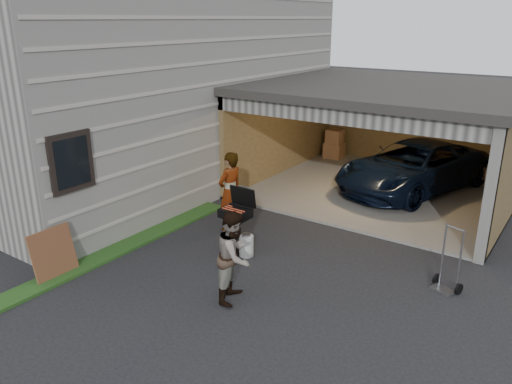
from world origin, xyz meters
TOP-DOWN VIEW (x-y plane):
  - ground at (0.00, 0.00)m, footprint 80.00×80.00m
  - house at (-6.00, 4.00)m, footprint 7.00×11.00m
  - groundcover_strip at (-2.25, -1.00)m, footprint 0.50×8.00m
  - garage at (0.76, 6.79)m, footprint 6.80×6.30m
  - minivan at (1.42, 6.90)m, footprint 3.43×5.12m
  - woman at (-1.04, 2.07)m, footprint 0.51×0.70m
  - man at (0.80, -0.20)m, footprint 0.79×0.90m
  - bbq_grill at (-0.28, 1.28)m, footprint 0.59×0.52m
  - propane_tank at (0.01, 1.21)m, footprint 0.31×0.31m
  - plywood_panel at (-2.34, -1.49)m, footprint 0.23×0.84m
  - hand_truck at (3.65, 2.11)m, footprint 0.53×0.48m

SIDE VIEW (x-z plane):
  - ground at x=0.00m, z-range 0.00..0.00m
  - groundcover_strip at x=-2.25m, z-range 0.00..0.06m
  - propane_tank at x=0.01m, z-range 0.00..0.43m
  - hand_truck at x=3.65m, z-range -0.36..0.82m
  - plywood_panel at x=-2.34m, z-range 0.00..0.92m
  - minivan at x=1.42m, z-range 0.00..1.30m
  - bbq_grill at x=-0.28m, z-range 0.12..1.43m
  - man at x=0.80m, z-range 0.00..1.57m
  - woman at x=-1.04m, z-range 0.00..1.79m
  - garage at x=0.76m, z-range 0.42..3.32m
  - house at x=-6.00m, z-range 0.00..5.50m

